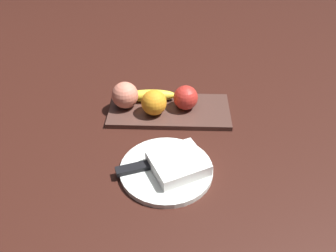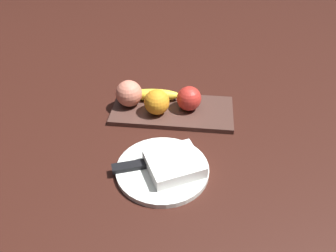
{
  "view_description": "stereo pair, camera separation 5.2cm",
  "coord_description": "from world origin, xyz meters",
  "views": [
    {
      "loc": [
        -0.02,
        -0.77,
        0.59
      ],
      "look_at": [
        -0.04,
        -0.08,
        0.04
      ],
      "focal_mm": 36.83,
      "sensor_mm": 36.0,
      "label": 1
    },
    {
      "loc": [
        0.04,
        -0.76,
        0.59
      ],
      "look_at": [
        -0.04,
        -0.08,
        0.04
      ],
      "focal_mm": 36.83,
      "sensor_mm": 36.0,
      "label": 2
    }
  ],
  "objects": [
    {
      "name": "fruit_tray",
      "position": [
        -0.04,
        0.03,
        0.01
      ],
      "size": [
        0.34,
        0.16,
        0.01
      ],
      "primitive_type": "cube",
      "color": "#4C312A",
      "rests_on": "ground_plane"
    },
    {
      "name": "knife",
      "position": [
        -0.1,
        -0.2,
        0.02
      ],
      "size": [
        0.18,
        0.08,
        0.01
      ],
      "rotation": [
        0.0,
        0.0,
        0.34
      ],
      "color": "silver",
      "rests_on": "dinner_plate"
    },
    {
      "name": "banana",
      "position": [
        -0.1,
        0.07,
        0.03
      ],
      "size": [
        0.16,
        0.05,
        0.04
      ],
      "primitive_type": "ellipsoid",
      "rotation": [
        0.0,
        0.0,
        0.07
      ],
      "color": "yellow",
      "rests_on": "fruit_tray"
    },
    {
      "name": "dinner_plate",
      "position": [
        -0.04,
        -0.2,
        0.01
      ],
      "size": [
        0.22,
        0.22,
        0.01
      ],
      "primitive_type": "cylinder",
      "color": "white",
      "rests_on": "ground_plane"
    },
    {
      "name": "peach",
      "position": [
        -0.16,
        0.04,
        0.05
      ],
      "size": [
        0.08,
        0.08,
        0.08
      ],
      "primitive_type": "sphere",
      "color": "#DD7D64",
      "rests_on": "fruit_tray"
    },
    {
      "name": "orange_near_apple",
      "position": [
        -0.08,
        0.01,
        0.05
      ],
      "size": [
        0.07,
        0.07,
        0.07
      ],
      "primitive_type": "sphere",
      "color": "orange",
      "rests_on": "fruit_tray"
    },
    {
      "name": "folded_napkin",
      "position": [
        -0.01,
        -0.2,
        0.03
      ],
      "size": [
        0.16,
        0.15,
        0.03
      ],
      "primitive_type": "cube",
      "rotation": [
        0.0,
        0.0,
        0.47
      ],
      "color": "white",
      "rests_on": "dinner_plate"
    },
    {
      "name": "ground_plane",
      "position": [
        0.0,
        0.0,
        0.0
      ],
      "size": [
        2.4,
        2.4,
        0.0
      ],
      "primitive_type": "plane",
      "color": "#351710"
    },
    {
      "name": "apple",
      "position": [
        0.01,
        0.04,
        0.05
      ],
      "size": [
        0.07,
        0.07,
        0.07
      ],
      "primitive_type": "sphere",
      "color": "red",
      "rests_on": "fruit_tray"
    }
  ]
}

